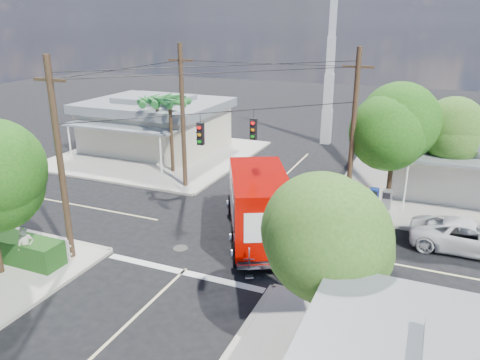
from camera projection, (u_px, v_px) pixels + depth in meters
The scene contains 18 objects.
ground at pixel (225, 232), 23.83m from camera, with size 120.00×120.00×0.00m, color black.
sidewalk_ne at pixel (455, 192), 29.24m from camera, with size 14.12×14.12×0.14m.
sidewalk_nw at pixel (158, 155), 37.30m from camera, with size 14.12×14.12×0.14m.
road_markings at pixel (212, 244), 22.54m from camera, with size 32.00×32.00×0.01m.
building_nw at pixel (156, 123), 38.40m from camera, with size 10.80×10.20×4.30m.
radio_tower at pixel (329, 78), 39.21m from camera, with size 0.80×0.80×17.00m.
tree_ne_front at pixel (396, 126), 25.49m from camera, with size 4.21×4.14×6.66m.
tree_ne_back at pixel (446, 133), 26.63m from camera, with size 3.77×3.66×5.82m.
tree_se at pixel (337, 246), 13.62m from camera, with size 3.67×3.54×5.62m.
palm_nw_front at pixel (170, 102), 31.49m from camera, with size 3.01×3.08×5.59m.
palm_nw_back at pixel (157, 102), 33.66m from camera, with size 3.01×3.08×5.19m.
utility_poles at pixel (209, 133), 24.29m from camera, with size 12.00×10.68×9.00m.
picket_fence at pixel (21, 239), 21.62m from camera, with size 5.94×0.06×1.00m.
hedge_sw at pixel (3, 245), 21.00m from camera, with size 6.20×1.20×1.10m, color #1C3F17.
vending_boxes at pixel (374, 198), 26.59m from camera, with size 1.90×0.50×1.10m.
delivery_truck at pixel (258, 204), 22.71m from camera, with size 5.77×8.40×3.55m.
parked_car at pixel (469, 237), 21.73m from camera, with size 2.41×5.22×1.45m, color silver.
pedestrian at pixel (26, 248), 19.94m from camera, with size 0.68×0.44×1.85m, color #B9B89D.
Camera 1 is at (9.21, -19.63, 10.27)m, focal length 35.00 mm.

